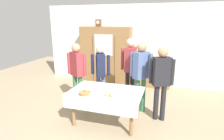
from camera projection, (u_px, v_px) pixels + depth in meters
name	position (u px, v px, depth m)	size (l,w,h in m)	color
ground_plane	(109.00, 117.00, 4.27)	(12.00, 12.00, 0.00)	tan
back_wall	(133.00, 45.00, 6.36)	(6.40, 0.10, 2.70)	silver
dining_table	(106.00, 96.00, 3.89)	(1.52, 0.96, 0.74)	olive
wall_cabinet	(106.00, 56.00, 6.44)	(1.76, 0.46, 1.97)	olive
mantel_clock	(98.00, 23.00, 6.23)	(0.18, 0.11, 0.24)	brown
bookshelf_low	(152.00, 73.00, 6.16)	(1.17, 0.35, 0.92)	olive
book_stack	(153.00, 58.00, 6.03)	(0.15, 0.19, 0.13)	#2D5184
tea_cup_mid_left	(103.00, 86.00, 4.11)	(0.13, 0.13, 0.06)	white
tea_cup_front_edge	(125.00, 90.00, 3.85)	(0.13, 0.13, 0.06)	white
tea_cup_center	(134.00, 92.00, 3.74)	(0.13, 0.13, 0.06)	silver
tea_cup_far_right	(97.00, 88.00, 3.96)	(0.13, 0.13, 0.06)	white
bread_basket	(85.00, 93.00, 3.68)	(0.24, 0.24, 0.16)	#9E7542
pastry_plate	(108.00, 96.00, 3.57)	(0.28, 0.28, 0.05)	white
spoon_front_edge	(91.00, 88.00, 4.04)	(0.12, 0.02, 0.01)	silver
spoon_mid_right	(111.00, 90.00, 3.93)	(0.12, 0.02, 0.01)	silver
person_near_right_end	(101.00, 69.00, 4.76)	(0.52, 0.41, 1.57)	slate
person_behind_table_right	(161.00, 77.00, 3.94)	(0.52, 0.32, 1.65)	#232328
person_beside_shelf	(141.00, 70.00, 4.33)	(0.52, 0.41, 1.70)	#33704C
person_by_cabinet	(77.00, 69.00, 4.69)	(0.52, 0.36, 1.62)	#33704C
person_behind_table_left	(130.00, 64.00, 4.89)	(0.52, 0.39, 1.74)	#232328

